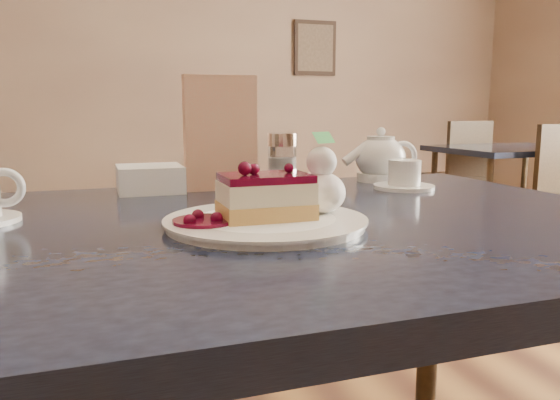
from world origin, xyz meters
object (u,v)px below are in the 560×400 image
object	(u,v)px
main_table	(256,272)
tea_set	(384,163)
dessert_plate	(266,222)
cheesecake_slice	(265,197)
bg_table_far_right	(505,238)

from	to	relation	value
main_table	tea_set	xyz separation A→B (m)	(0.40, 0.33, 0.13)
dessert_plate	cheesecake_slice	size ratio (longest dim) A/B	2.17
bg_table_far_right	cheesecake_slice	bearing A→B (deg)	-138.51
dessert_plate	tea_set	xyz separation A→B (m)	(0.39, 0.38, 0.04)
main_table	tea_set	distance (m)	0.53
dessert_plate	bg_table_far_right	distance (m)	3.51
tea_set	bg_table_far_right	world-z (taller)	tea_set
dessert_plate	bg_table_far_right	xyz separation A→B (m)	(2.45, 2.40, -0.75)
cheesecake_slice	tea_set	size ratio (longest dim) A/B	0.52
main_table	dessert_plate	xyz separation A→B (m)	(0.00, -0.05, 0.09)
main_table	cheesecake_slice	bearing A→B (deg)	-90.00
main_table	tea_set	world-z (taller)	tea_set
dessert_plate	cheesecake_slice	bearing A→B (deg)	180.00
tea_set	bg_table_far_right	size ratio (longest dim) A/B	0.15
bg_table_far_right	main_table	bearing A→B (deg)	-139.18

